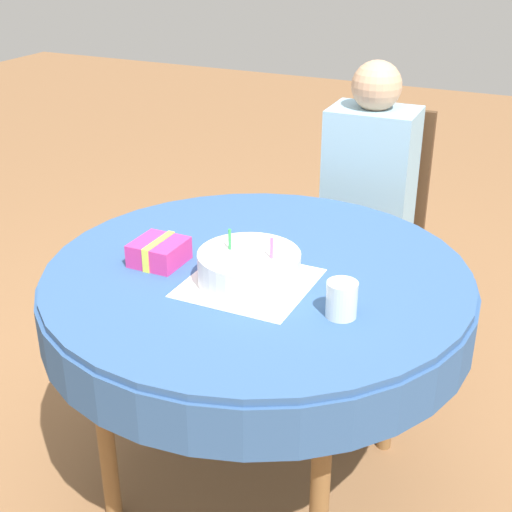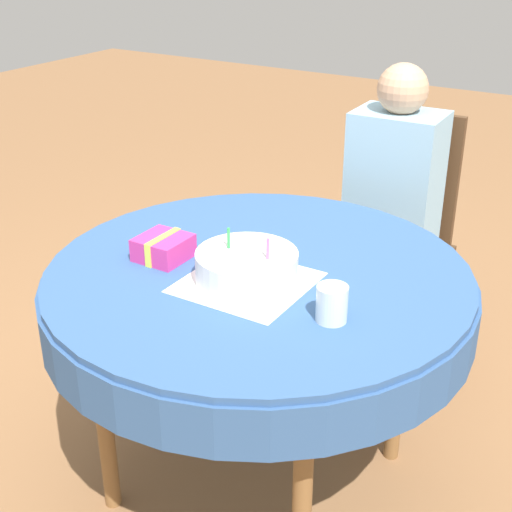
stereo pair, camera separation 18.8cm
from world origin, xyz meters
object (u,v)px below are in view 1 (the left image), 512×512
at_px(birthday_cake, 249,268).
at_px(gift_box, 159,252).
at_px(chair, 371,227).
at_px(drinking_glass, 342,299).
at_px(person, 368,191).

distance_m(birthday_cake, gift_box, 0.29).
bearing_deg(chair, drinking_glass, -79.24).
distance_m(chair, birthday_cake, 1.10).
bearing_deg(person, gift_box, -110.35).
xyz_separation_m(person, drinking_glass, (0.24, -1.02, 0.10)).
height_order(birthday_cake, drinking_glass, birthday_cake).
distance_m(person, birthday_cake, 0.96).
xyz_separation_m(chair, gift_box, (-0.32, -1.06, 0.28)).
xyz_separation_m(birthday_cake, drinking_glass, (0.28, -0.06, 0.00)).
relative_size(person, drinking_glass, 12.87).
xyz_separation_m(chair, birthday_cake, (-0.03, -1.06, 0.29)).
height_order(birthday_cake, gift_box, birthday_cake).
xyz_separation_m(person, gift_box, (-0.32, -0.95, 0.09)).
bearing_deg(chair, gift_box, -108.50).
bearing_deg(birthday_cake, person, 87.86).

